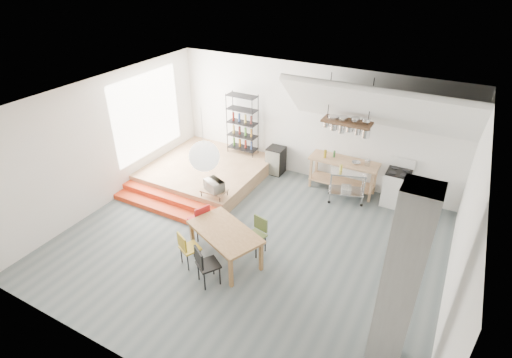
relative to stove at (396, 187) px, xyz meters
The scene contains 26 objects.
floor 4.05m from the stove, 128.38° to the right, with size 8.00×8.00×0.00m, color #515C5E.
wall_back 2.76m from the stove, behind, with size 8.00×0.04×3.20m, color silver.
wall_left 7.31m from the stove, 154.10° to the right, with size 0.04×7.00×3.20m, color silver.
wall_right 3.67m from the stove, 64.58° to the right, with size 0.04×7.00×3.20m, color silver.
ceiling 4.86m from the stove, 128.38° to the right, with size 8.00×7.00×0.02m, color white.
slope_ceiling 2.20m from the stove, 159.90° to the right, with size 4.40×1.80×0.15m, color white.
window_pane 6.82m from the stove, 165.66° to the right, with size 0.02×2.50×2.20m, color white.
platform 5.14m from the stove, 166.98° to the right, with size 3.00×3.00×0.40m, color #9D744E.
step_lower 5.90m from the stove, 148.15° to the right, with size 3.00×0.35×0.13m, color red.
step_upper 5.72m from the stove, 151.14° to the right, with size 3.00×0.35×0.27m, color red.
concrete_column 4.86m from the stove, 80.25° to the right, with size 0.50×0.50×3.20m, color gray.
kitchen_counter 1.41m from the stove, behind, with size 1.80×0.60×0.91m.
stove is the anchor object (origin of this frame).
pot_rack 2.04m from the stove, behind, with size 1.20×0.50×1.43m.
wire_shelving 4.58m from the stove, behind, with size 0.88×0.38×1.80m.
microwave_shelf 4.58m from the stove, 148.33° to the right, with size 0.60×0.40×0.16m.
paper_lantern 5.15m from the stove, 131.47° to the right, with size 0.60×0.60×0.60m, color white.
dining_table 4.70m from the stove, 124.51° to the right, with size 1.79×1.42×0.75m.
chair_mustard 5.46m from the stove, 126.59° to the right, with size 0.49×0.49×0.80m.
chair_black 5.34m from the stove, 119.49° to the right, with size 0.55×0.55×0.87m.
chair_olive 3.97m from the stove, 123.94° to the right, with size 0.45×0.45×0.82m.
chair_red 4.98m from the stove, 135.39° to the right, with size 0.52×0.52×0.87m.
rolling_cart 1.23m from the stove, 158.20° to the right, with size 0.98×0.73×0.87m.
mini_fridge 3.40m from the stove, behind, with size 0.47×0.47×0.80m, color black.
microwave 4.59m from the stove, 148.33° to the right, with size 0.49×0.33×0.27m, color beige.
bowl 1.17m from the stove, behind, with size 0.22×0.22×0.05m, color silver.
Camera 1 is at (3.47, -6.11, 5.69)m, focal length 28.00 mm.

